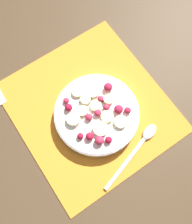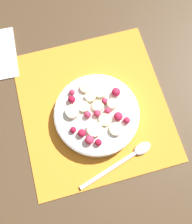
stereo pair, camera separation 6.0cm
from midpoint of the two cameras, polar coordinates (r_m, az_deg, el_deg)
ground_plane at (r=0.65m, az=2.07°, el=0.87°), size 3.00×3.00×0.00m
placemat at (r=0.65m, az=2.08°, el=0.96°), size 0.40×0.37×0.01m
fruit_bowl at (r=0.62m, az=2.75°, el=-0.98°), size 0.21×0.21×0.05m
spoon at (r=0.62m, az=10.53°, el=-10.37°), size 0.07×0.20×0.01m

